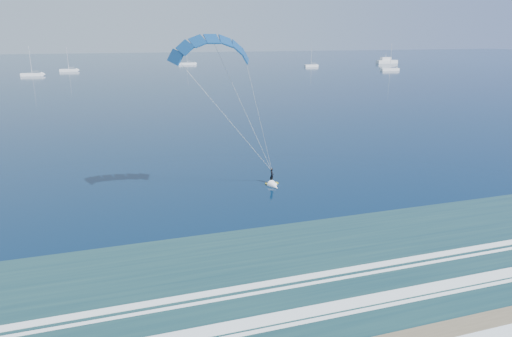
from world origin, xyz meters
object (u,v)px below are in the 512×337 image
Objects in this scene: kitesurfer_rig at (245,112)px; motor_yacht at (387,61)px; sailboat_1 at (32,74)px; sailboat_2 at (69,70)px; sailboat_3 at (187,64)px; sailboat_4 at (311,66)px; sailboat_5 at (390,69)px.

motor_yacht is at bearing 53.47° from kitesurfer_rig.
motor_yacht is 1.08× the size of sailboat_1.
sailboat_3 is at bearing 28.37° from sailboat_2.
kitesurfer_rig is 1.31× the size of sailboat_3.
sailboat_4 is at bearing -2.35° from sailboat_2.
kitesurfer_rig is 229.01m from sailboat_3.
sailboat_4 is at bearing -32.20° from sailboat_3.
sailboat_3 is 1.33× the size of sailboat_4.
sailboat_4 is at bearing 123.93° from sailboat_5.
sailboat_3 is (75.33, 54.56, 0.01)m from sailboat_1.
kitesurfer_rig is 1.36× the size of motor_yacht.
sailboat_4 is at bearing 63.62° from kitesurfer_rig.
motor_yacht is at bearing 2.90° from sailboat_2.
kitesurfer_rig is 1.47× the size of sailboat_1.
sailboat_1 is at bearing -122.13° from sailboat_2.
kitesurfer_rig is 195.60m from sailboat_2.
sailboat_5 is at bearing -7.44° from sailboat_1.
sailboat_5 is at bearing -15.85° from sailboat_2.
sailboat_1 is 162.95m from sailboat_5.
sailboat_1 is 24.80m from sailboat_2.
kitesurfer_rig is 1.43× the size of sailboat_5.
sailboat_3 is 1.09× the size of sailboat_5.
motor_yacht is at bearing 14.08° from sailboat_4.
motor_yacht is (149.79, 202.18, -7.85)m from kitesurfer_rig.
sailboat_4 is at bearing 6.65° from sailboat_1.
sailboat_4 is (123.46, -5.07, -0.00)m from sailboat_2.
sailboat_4 is (93.22, 187.99, -8.63)m from kitesurfer_rig.
sailboat_2 is 70.62m from sailboat_3.
sailboat_3 is at bearing 35.91° from sailboat_1.
kitesurfer_rig is 251.75m from motor_yacht.
sailboat_3 reaches higher than sailboat_4.
sailboat_3 is at bearing 81.99° from kitesurfer_rig.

